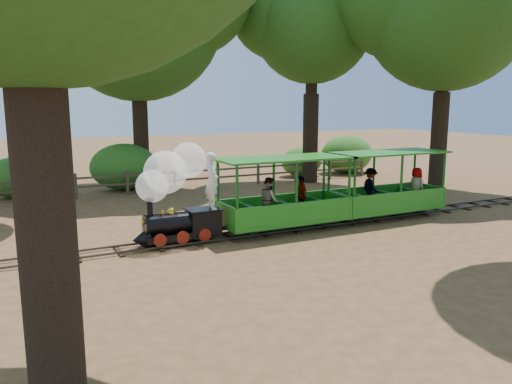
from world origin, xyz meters
name	(u,v)px	position (x,y,z in m)	size (l,w,h in m)	color
ground	(290,230)	(0.00, 0.00, 0.00)	(90.00, 90.00, 0.00)	olive
track	(290,228)	(0.00, 0.00, 0.07)	(22.00, 1.00, 0.10)	#3F3D3A
locomotive	(175,187)	(-3.47, 0.06, 1.55)	(2.37, 1.12, 2.73)	black
carriage_front	(284,203)	(-0.26, -0.04, 0.84)	(3.97, 1.62, 2.06)	#25841C
carriage_rear	(387,192)	(3.64, 0.01, 0.84)	(3.97, 1.62, 2.06)	#25841C
oak_nc	(134,3)	(-2.04, 9.60, 7.85)	(9.29, 8.17, 11.18)	#2D2116
oak_ne	(311,16)	(5.47, 7.57, 7.56)	(6.88, 6.06, 10.06)	#2D2116
fence	(197,176)	(0.00, 8.00, 0.58)	(18.10, 0.10, 1.00)	brown
shrub_west	(16,178)	(-7.08, 9.30, 0.81)	(2.33, 1.79, 1.61)	#2D6B1E
shrub_mid_w	(124,167)	(-2.84, 9.30, 1.00)	(2.89, 2.22, 2.00)	#2D6B1E
shrub_mid_e	(302,162)	(6.15, 9.30, 0.75)	(2.17, 1.67, 1.50)	#2D6B1E
shrub_east	(347,154)	(9.00, 9.30, 1.01)	(2.92, 2.25, 2.02)	#2D6B1E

